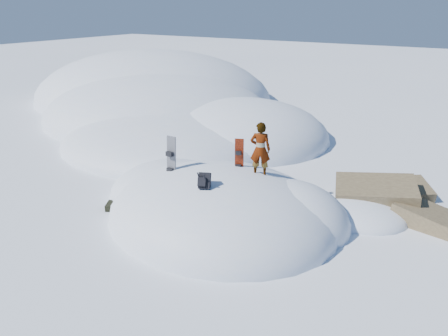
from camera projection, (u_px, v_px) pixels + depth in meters
The scene contains 9 objects.
ground at pixel (221, 219), 12.89m from camera, with size 120.00×120.00×0.00m, color white.
snow_mound at pixel (220, 215), 13.17m from camera, with size 8.00×6.00×3.00m.
snow_ridge at pixel (162, 111), 25.88m from camera, with size 21.50×18.50×6.40m.
rock_outcrop at pixel (375, 210), 13.42m from camera, with size 4.68×4.41×1.68m.
snowboard_red at pixel (239, 161), 12.95m from camera, with size 0.27×0.21×1.42m.
snowboard_dark at pixel (171, 164), 12.93m from camera, with size 0.32×0.20×1.70m.
backpack at pixel (204, 181), 11.49m from camera, with size 0.44×0.50×0.52m.
gear_pile at pixel (120, 205), 13.49m from camera, with size 0.93×0.76×0.24m.
person at pixel (260, 149), 12.28m from camera, with size 0.58×0.38×1.59m, color slate.
Camera 1 is at (6.22, -9.70, 5.99)m, focal length 35.00 mm.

